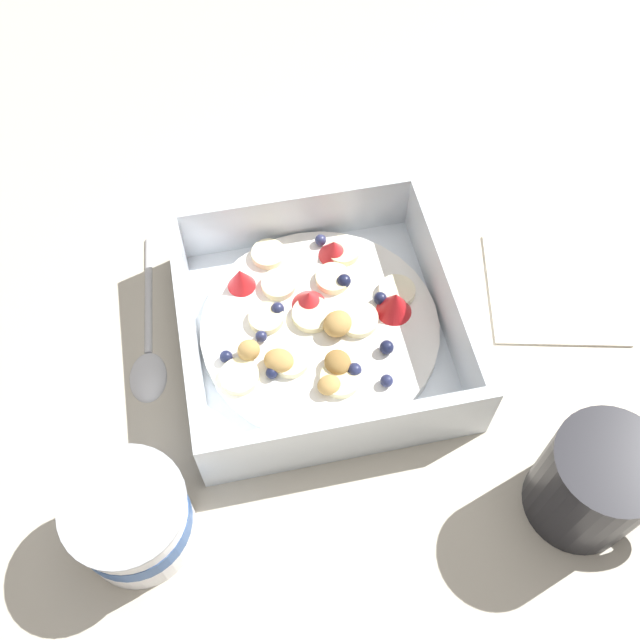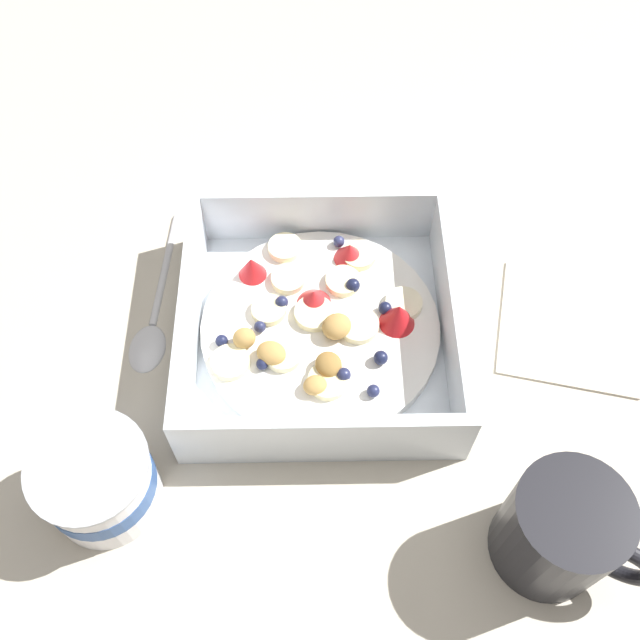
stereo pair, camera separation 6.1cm
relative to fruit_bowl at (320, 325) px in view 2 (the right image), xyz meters
The scene contains 6 objects.
ground_plane 0.03m from the fruit_bowl, 73.91° to the left, with size 2.40×2.40×0.00m, color beige.
fruit_bowl is the anchor object (origin of this frame).
spoon 0.15m from the fruit_bowl, ahead, with size 0.04×0.17×0.01m.
yogurt_cup 0.22m from the fruit_bowl, 40.45° to the left, with size 0.09×0.09×0.07m.
coffee_mug 0.25m from the fruit_bowl, 131.32° to the left, with size 0.10×0.08×0.09m.
folded_napkin 0.22m from the fruit_bowl, behind, with size 0.12×0.12×0.01m, color silver.
Camera 2 is at (-0.00, 0.30, 0.54)m, focal length 40.33 mm.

